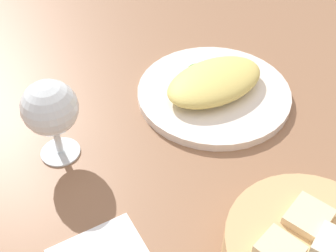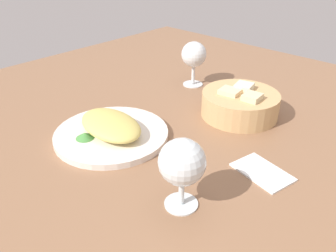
# 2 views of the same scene
# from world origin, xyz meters

# --- Properties ---
(ground_plane) EXTENTS (1.40, 1.40, 0.02)m
(ground_plane) POSITION_xyz_m (0.00, 0.00, -0.01)
(ground_plane) COLOR #886144
(plate) EXTENTS (0.26, 0.26, 0.01)m
(plate) POSITION_xyz_m (-0.07, -0.15, 0.01)
(plate) COLOR silver
(plate) RESTS_ON ground_plane
(omelette) EXTENTS (0.19, 0.13, 0.04)m
(omelette) POSITION_xyz_m (-0.07, -0.15, 0.03)
(omelette) COLOR #D4C061
(omelette) RESTS_ON plate
(lettuce_garnish) EXTENTS (0.04, 0.04, 0.01)m
(lettuce_garnish) POSITION_xyz_m (-0.09, -0.20, 0.02)
(lettuce_garnish) COLOR #44843C
(lettuce_garnish) RESTS_ON plate
(wine_glass_near) EXTENTS (0.08, 0.08, 0.13)m
(wine_glass_near) POSITION_xyz_m (0.19, -0.21, 0.08)
(wine_glass_near) COLOR silver
(wine_glass_near) RESTS_ON ground_plane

